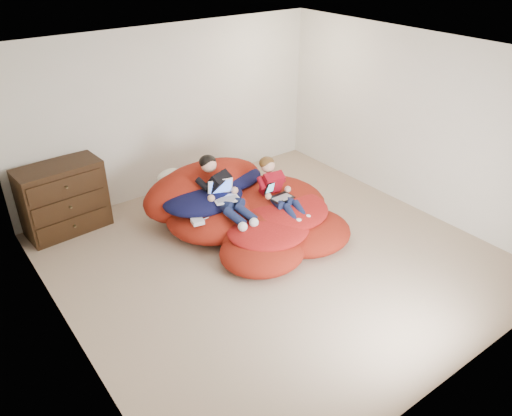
{
  "coord_description": "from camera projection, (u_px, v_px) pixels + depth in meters",
  "views": [
    {
      "loc": [
        -3.28,
        -4.05,
        3.65
      ],
      "look_at": [
        -0.16,
        0.15,
        0.7
      ],
      "focal_mm": 35.0,
      "sensor_mm": 36.0,
      "label": 1
    }
  ],
  "objects": [
    {
      "name": "laptop_black",
      "position": [
        278.0,
        193.0,
        6.67
      ],
      "size": [
        0.31,
        0.31,
        0.21
      ],
      "color": "black",
      "rests_on": "younger_boy"
    },
    {
      "name": "cream_pillow",
      "position": [
        171.0,
        178.0,
        6.9
      ],
      "size": [
        0.43,
        0.28,
        0.28
      ],
      "primitive_type": "ellipsoid",
      "color": "beige",
      "rests_on": "beanbag_pile"
    },
    {
      "name": "older_boy",
      "position": [
        220.0,
        188.0,
        6.52
      ],
      "size": [
        0.41,
        1.09,
        0.68
      ],
      "color": "black",
      "rests_on": "beanbag_pile"
    },
    {
      "name": "beanbag_pile",
      "position": [
        247.0,
        210.0,
        6.84
      ],
      "size": [
        2.44,
        2.35,
        0.91
      ],
      "color": "#9D2011",
      "rests_on": "ground"
    },
    {
      "name": "laptop_white",
      "position": [
        224.0,
        194.0,
        6.49
      ],
      "size": [
        0.38,
        0.37,
        0.24
      ],
      "color": "silver",
      "rests_on": "older_boy"
    },
    {
      "name": "room_shell",
      "position": [
        274.0,
        243.0,
        6.22
      ],
      "size": [
        5.1,
        5.1,
        2.77
      ],
      "color": "tan",
      "rests_on": "ground"
    },
    {
      "name": "power_adapter",
      "position": [
        198.0,
        221.0,
        6.28
      ],
      "size": [
        0.17,
        0.17,
        0.05
      ],
      "primitive_type": "cube",
      "rotation": [
        0.0,
        0.0,
        -0.2
      ],
      "color": "silver",
      "rests_on": "beanbag_pile"
    },
    {
      "name": "dresser",
      "position": [
        63.0,
        198.0,
        6.68
      ],
      "size": [
        1.11,
        0.64,
        0.97
      ],
      "color": "black",
      "rests_on": "ground"
    },
    {
      "name": "younger_boy",
      "position": [
        277.0,
        187.0,
        6.66
      ],
      "size": [
        0.34,
        0.93,
        0.67
      ],
      "color": "maroon",
      "rests_on": "beanbag_pile"
    }
  ]
}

